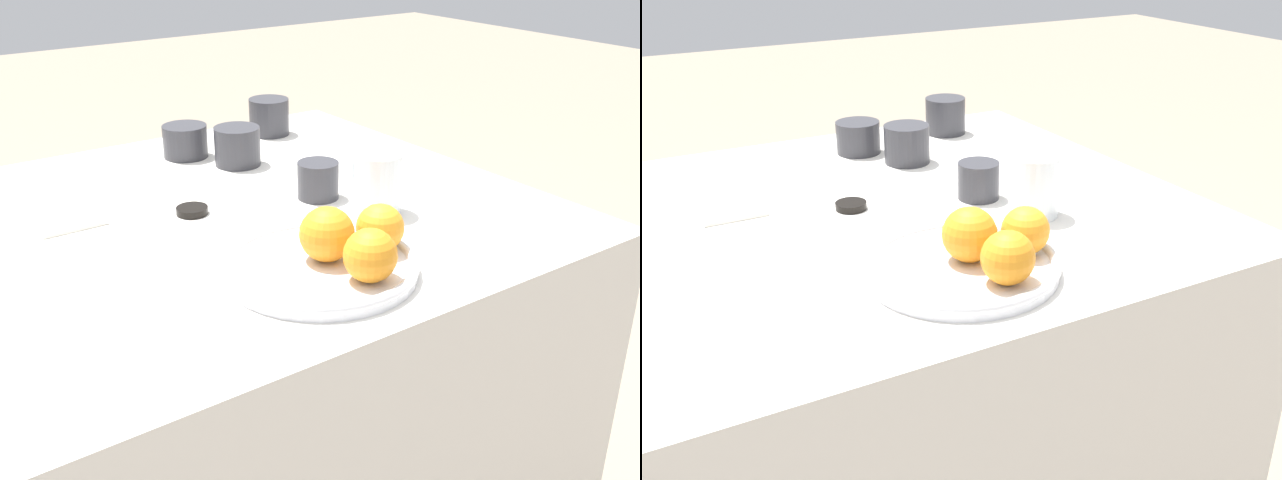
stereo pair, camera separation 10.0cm
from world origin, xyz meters
The scene contains 12 objects.
table centered at (0.00, 0.00, 0.38)m, with size 1.31×0.90×0.76m.
fruit_platter centered at (0.15, -0.27, 0.77)m, with size 0.27×0.27×0.02m.
orange_0 centered at (0.17, -0.27, 0.82)m, with size 0.08×0.08×0.08m.
orange_1 centered at (0.25, -0.29, 0.81)m, with size 0.07×0.07×0.07m.
orange_2 centered at (0.18, -0.35, 0.81)m, with size 0.07×0.07×0.07m.
water_glass centered at (0.36, -0.15, 0.81)m, with size 0.08×0.08×0.10m.
cup_0 centered at (0.23, 0.30, 0.79)m, with size 0.09×0.09×0.06m.
cup_1 centered at (0.45, 0.34, 0.80)m, with size 0.09×0.09×0.08m.
cup_2 centered at (0.29, 0.20, 0.80)m, with size 0.09×0.09×0.07m.
cup_3 centered at (0.32, -0.04, 0.79)m, with size 0.07×0.07×0.06m.
napkin centered at (-0.07, 0.13, 0.76)m, with size 0.10×0.13×0.01m.
soy_dish centered at (0.11, 0.02, 0.77)m, with size 0.05×0.05×0.01m.
Camera 1 is at (-0.37, -1.02, 1.22)m, focal length 42.00 mm.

